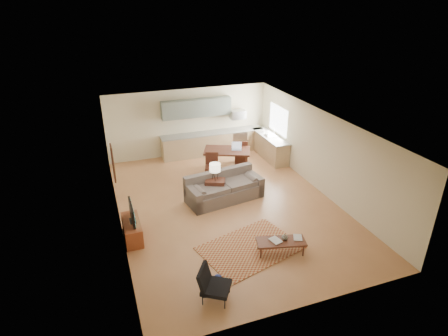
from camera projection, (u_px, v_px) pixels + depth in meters
name	position (u px, v px, depth m)	size (l,w,h in m)	color
room	(227.00, 166.00, 11.17)	(9.00, 9.00, 9.00)	#AA6F43
kitchen_counter_back	(213.00, 143.00, 15.38)	(4.26, 0.64, 0.92)	tan
kitchen_counter_right	(270.00, 147.00, 15.00)	(0.64, 2.26, 0.92)	tan
kitchen_range	(238.00, 140.00, 15.73)	(0.62, 0.62, 0.90)	#A5A8AD
kitchen_microwave	(238.00, 114.00, 15.28)	(0.62, 0.40, 0.35)	#A5A8AD
upper_cabinets	(197.00, 108.00, 14.70)	(2.80, 0.34, 0.70)	slate
window_right	(278.00, 120.00, 14.63)	(0.02, 1.40, 1.05)	white
wall_art_left	(113.00, 163.00, 10.86)	(0.06, 0.42, 1.10)	olive
triptych	(186.00, 113.00, 14.78)	(1.70, 0.04, 0.50)	beige
rug	(250.00, 248.00, 9.72)	(2.44, 1.69, 0.02)	#90381F
sofa	(225.00, 187.00, 11.88)	(2.53, 1.10, 0.88)	#61554E
coffee_table	(281.00, 247.00, 9.48)	(1.24, 0.49, 0.37)	#492315
book_a	(272.00, 242.00, 9.34)	(0.30, 0.36, 0.03)	maroon
book_b	(293.00, 237.00, 9.52)	(0.32, 0.35, 0.02)	navy
vase	(285.00, 237.00, 9.43)	(0.18, 0.18, 0.17)	black
armchair	(216.00, 285.00, 7.96)	(0.67, 0.67, 0.77)	black
tv_credenza	(132.00, 230.00, 10.03)	(0.44, 1.15, 0.53)	brown
tv	(132.00, 213.00, 9.82)	(0.09, 0.88, 0.53)	black
console_table	(215.00, 190.00, 11.89)	(0.61, 0.41, 0.71)	#3B1B12
table_lamp	(215.00, 172.00, 11.62)	(0.35, 0.35, 0.57)	beige
dining_table	(227.00, 160.00, 13.86)	(1.66, 0.95, 0.84)	#3B1B12
dining_chair_near	(212.00, 167.00, 13.21)	(0.45, 0.48, 0.95)	#3B1B12
dining_chair_far	(241.00, 151.00, 14.44)	(0.48, 0.50, 1.00)	#3B1B12
laptop	(237.00, 146.00, 13.63)	(0.35, 0.27, 0.27)	#A5A8AD
soap_bottle	(263.00, 130.00, 15.13)	(0.10, 0.10, 0.19)	beige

